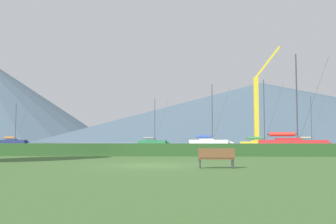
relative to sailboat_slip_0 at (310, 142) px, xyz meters
name	(u,v)px	position (x,y,z in m)	size (l,w,h in m)	color
ground_plane	(150,166)	(-31.71, -75.26, -0.66)	(1000.00, 1000.00, 0.00)	#3D602D
harbor_water	(184,142)	(-31.71, 61.74, -0.65)	(320.00, 246.00, 0.00)	slate
hedge_line	(164,150)	(-31.71, -64.26, -0.15)	(80.00, 1.20, 1.01)	#284C23
sailboat_slip_0	(310,142)	(0.00, 0.00, 0.00)	(7.69, 2.57, 11.79)	#19707A
sailboat_slip_2	(210,142)	(-25.72, -22.38, 0.06)	(8.62, 3.59, 11.76)	white
sailboat_slip_3	(293,144)	(-17.15, -48.56, 0.11)	(9.35, 3.98, 11.71)	red
sailboat_slip_4	(153,142)	(-37.77, -10.04, -0.04)	(7.36, 2.67, 10.39)	#236B38
sailboat_slip_5	(262,144)	(-18.87, -38.00, -0.06)	(7.10, 2.55, 10.23)	gold
sailboat_slip_7	(13,141)	(-74.59, -0.03, 0.00)	(7.86, 2.74, 10.54)	navy
park_bench_near_path	(216,157)	(-28.38, -77.00, -0.12)	(1.72, 0.50, 0.95)	brown
dock_crane	(257,115)	(-16.92, -23.87, 5.14)	(5.64, 2.00, 18.75)	#333338
distant_hill_central_peak	(236,116)	(18.58, 295.67, 23.87)	(278.60, 278.60, 49.06)	#4C6070
distant_hill_east_ridge	(261,111)	(28.56, 213.12, 22.48)	(341.02, 341.02, 46.28)	#425666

